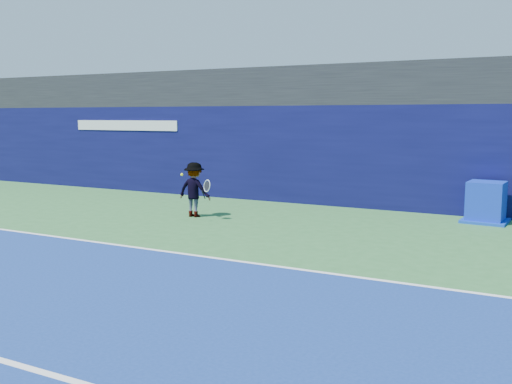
# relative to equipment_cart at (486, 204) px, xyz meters

# --- Properties ---
(ground) EXTENTS (80.00, 80.00, 0.00)m
(ground) POSITION_rel_equipment_cart_xyz_m (-5.19, -9.40, -0.47)
(ground) COLOR #306A34
(ground) RESTS_ON ground
(baseline) EXTENTS (24.00, 0.10, 0.01)m
(baseline) POSITION_rel_equipment_cart_xyz_m (-5.19, -6.40, -0.47)
(baseline) COLOR white
(baseline) RESTS_ON ground
(stadium_band) EXTENTS (36.00, 3.00, 1.20)m
(stadium_band) POSITION_rel_equipment_cart_xyz_m (-5.19, 2.10, 3.13)
(stadium_band) COLOR black
(stadium_band) RESTS_ON back_wall_assembly
(back_wall_assembly) EXTENTS (36.00, 1.03, 3.00)m
(back_wall_assembly) POSITION_rel_equipment_cart_xyz_m (-5.19, 1.10, 1.03)
(back_wall_assembly) COLOR #0A0B3A
(back_wall_assembly) RESTS_ON ground
(equipment_cart) EXTENTS (1.16, 1.16, 1.04)m
(equipment_cart) POSITION_rel_equipment_cart_xyz_m (0.00, 0.00, 0.00)
(equipment_cart) COLOR #0C27B0
(equipment_cart) RESTS_ON ground
(tennis_player) EXTENTS (1.20, 0.65, 1.46)m
(tennis_player) POSITION_rel_equipment_cart_xyz_m (-7.03, -2.77, 0.26)
(tennis_player) COLOR white
(tennis_player) RESTS_ON ground
(tennis_ball) EXTENTS (0.07, 0.07, 0.07)m
(tennis_ball) POSITION_rel_equipment_cart_xyz_m (-6.75, -3.73, 0.77)
(tennis_ball) COLOR yellow
(tennis_ball) RESTS_ON ground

